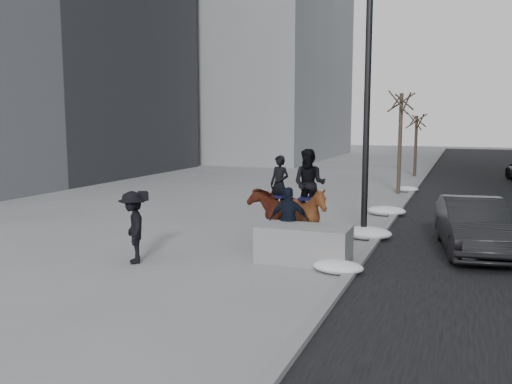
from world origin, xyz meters
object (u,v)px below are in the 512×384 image
at_px(car_near, 474,226).
at_px(mounted_left, 278,209).
at_px(planter, 304,244).
at_px(mounted_right, 308,211).

bearing_deg(car_near, mounted_left, 175.11).
distance_m(planter, mounted_right, 1.31).
height_order(planter, mounted_left, mounted_left).
distance_m(car_near, mounted_right, 4.33).
distance_m(car_near, mounted_left, 5.28).
bearing_deg(planter, mounted_left, 123.36).
distance_m(mounted_left, mounted_right, 1.55).
bearing_deg(mounted_right, car_near, 18.64).
xyz_separation_m(car_near, mounted_left, (-5.26, -0.38, 0.20)).
bearing_deg(mounted_right, planter, -78.64).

